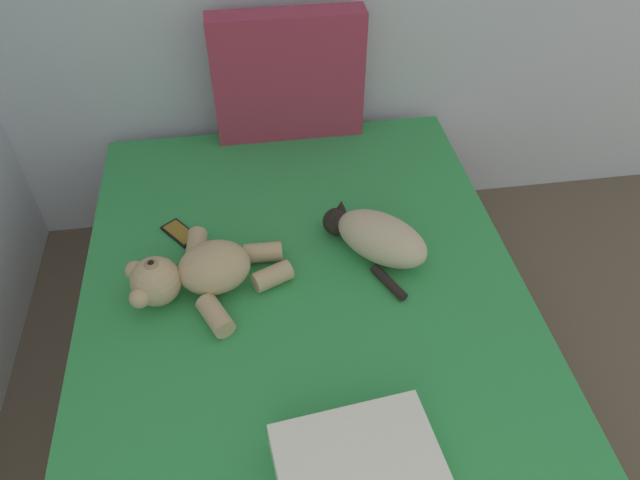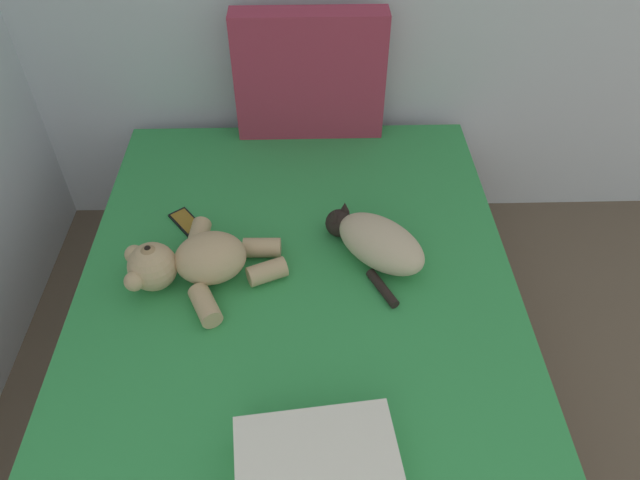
# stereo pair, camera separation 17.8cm
# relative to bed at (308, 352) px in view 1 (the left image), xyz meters

# --- Properties ---
(bed) EXTENTS (1.53, 2.10, 0.56)m
(bed) POSITION_rel_bed_xyz_m (0.00, 0.00, 0.00)
(bed) COLOR brown
(bed) RESTS_ON ground_plane
(patterned_cushion) EXTENTS (0.62, 0.12, 0.54)m
(patterned_cushion) POSITION_rel_bed_xyz_m (0.06, 0.97, 0.56)
(patterned_cushion) COLOR #A5334C
(patterned_cushion) RESTS_ON bed
(cat) EXTENTS (0.38, 0.42, 0.15)m
(cat) POSITION_rel_bed_xyz_m (0.27, 0.19, 0.36)
(cat) COLOR #C6B293
(cat) RESTS_ON bed
(teddy_bear) EXTENTS (0.54, 0.47, 0.17)m
(teddy_bear) POSITION_rel_bed_xyz_m (-0.34, 0.11, 0.36)
(teddy_bear) COLOR tan
(teddy_bear) RESTS_ON bed
(cell_phone) EXTENTS (0.15, 0.16, 0.01)m
(cell_phone) POSITION_rel_bed_xyz_m (-0.41, 0.38, 0.29)
(cell_phone) COLOR black
(cell_phone) RESTS_ON bed
(throw_pillow) EXTENTS (0.43, 0.32, 0.11)m
(throw_pillow) POSITION_rel_bed_xyz_m (0.05, -0.60, 0.34)
(throw_pillow) COLOR white
(throw_pillow) RESTS_ON bed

